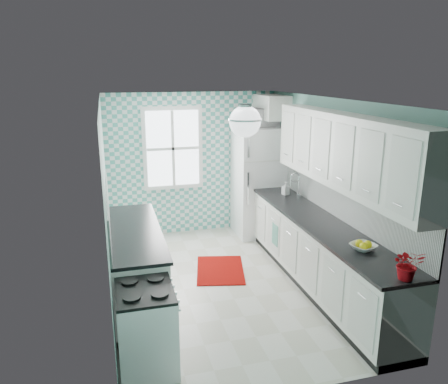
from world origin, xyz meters
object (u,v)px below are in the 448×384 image
object	(u,v)px
potted_plant	(408,264)
stove	(146,326)
sink	(288,199)
fruit_bowl	(363,247)
fridge	(259,181)
microwave	(261,117)
ceiling_light	(245,121)

from	to	relation	value
potted_plant	stove	bearing A→B (deg)	164.94
stove	sink	world-z (taller)	sink
sink	fruit_bowl	world-z (taller)	sink
fridge	microwave	distance (m)	1.12
fridge	microwave	world-z (taller)	microwave
ceiling_light	sink	distance (m)	2.38
ceiling_light	stove	xyz separation A→B (m)	(-1.20, -0.66, -1.89)
ceiling_light	fridge	world-z (taller)	ceiling_light
sink	potted_plant	bearing A→B (deg)	-90.64
fruit_bowl	potted_plant	size ratio (longest dim) A/B	0.87
ceiling_light	sink	size ratio (longest dim) A/B	0.66
ceiling_light	microwave	bearing A→B (deg)	66.71
fruit_bowl	sink	bearing A→B (deg)	89.89
potted_plant	microwave	distance (m)	4.01
sink	fruit_bowl	distance (m)	2.09
ceiling_light	sink	world-z (taller)	ceiling_light
fruit_bowl	stove	bearing A→B (deg)	-177.94
fridge	fruit_bowl	size ratio (longest dim) A/B	7.11
ceiling_light	stove	bearing A→B (deg)	-151.21
ceiling_light	stove	size ratio (longest dim) A/B	0.42
microwave	fruit_bowl	bearing A→B (deg)	89.78
fruit_bowl	microwave	bearing A→B (deg)	91.64
stove	microwave	bearing A→B (deg)	56.47
fruit_bowl	potted_plant	distance (m)	0.74
fridge	sink	size ratio (longest dim) A/B	3.61
ceiling_light	microwave	world-z (taller)	ceiling_light
stove	potted_plant	xyz separation A→B (m)	(2.40, -0.65, 0.66)
stove	potted_plant	world-z (taller)	potted_plant
stove	microwave	xyz separation A→B (m)	(2.31, 3.24, 1.64)
ceiling_light	microwave	distance (m)	2.82
ceiling_light	potted_plant	bearing A→B (deg)	-47.38
sink	potted_plant	world-z (taller)	sink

